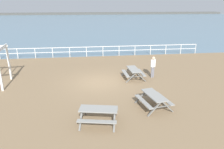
# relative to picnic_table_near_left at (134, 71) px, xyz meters

# --- Properties ---
(ground_plane) EXTENTS (30.00, 24.00, 0.20)m
(ground_plane) POSITION_rel_picnic_table_near_left_xyz_m (-2.60, -0.43, -0.68)
(ground_plane) COLOR #846B4C
(sea_band) EXTENTS (142.00, 90.00, 0.01)m
(sea_band) POSITION_rel_picnic_table_near_left_xyz_m (-2.60, 52.32, -0.58)
(sea_band) COLOR slate
(sea_band) RESTS_ON ground
(distant_shoreline) EXTENTS (142.00, 6.00, 1.80)m
(distant_shoreline) POSITION_rel_picnic_table_near_left_xyz_m (-2.60, 95.32, -0.58)
(distant_shoreline) COLOR #4C4C47
(distant_shoreline) RESTS_ON ground
(seaward_railing) EXTENTS (23.07, 0.07, 1.08)m
(seaward_railing) POSITION_rel_picnic_table_near_left_xyz_m (-2.60, 7.32, 0.16)
(seaward_railing) COLOR white
(seaward_railing) RESTS_ON ground
(picnic_table_near_left) EXTENTS (1.61, 1.86, 0.80)m
(picnic_table_near_left) POSITION_rel_picnic_table_near_left_xyz_m (0.00, 0.00, 0.00)
(picnic_table_near_left) COLOR gray
(picnic_table_near_left) RESTS_ON ground
(picnic_table_near_right) EXTENTS (1.83, 2.05, 0.80)m
(picnic_table_near_right) POSITION_rel_picnic_table_near_left_xyz_m (0.07, -4.68, 0.00)
(picnic_table_near_right) COLOR gray
(picnic_table_near_right) RESTS_ON ground
(picnic_table_mid_centre) EXTENTS (2.06, 1.84, 0.80)m
(picnic_table_mid_centre) POSITION_rel_picnic_table_near_left_xyz_m (-3.03, -5.87, 0.00)
(picnic_table_mid_centre) COLOR gray
(picnic_table_mid_centre) RESTS_ON ground
(visitor) EXTENTS (0.44, 0.38, 1.66)m
(visitor) POSITION_rel_picnic_table_near_left_xyz_m (1.52, 0.07, 0.36)
(visitor) COLOR slate
(visitor) RESTS_ON ground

